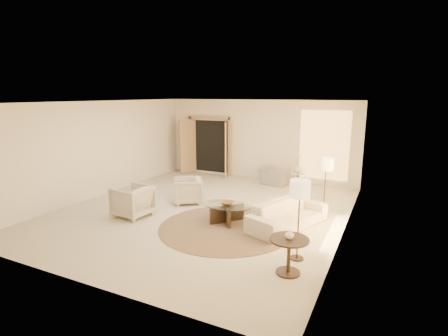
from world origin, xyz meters
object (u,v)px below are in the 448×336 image
at_px(armchair_right, 133,200).
at_px(end_table, 289,250).
at_px(armchair_left, 188,189).
at_px(sofa, 288,214).
at_px(floor_lamp_near, 326,167).
at_px(accent_chair, 275,173).
at_px(side_vase, 299,168).
at_px(bowl, 227,203).
at_px(side_table, 298,179).
at_px(floor_lamp_far, 300,192).
at_px(end_vase, 290,234).
at_px(coffee_table, 227,211).

bearing_deg(armchair_right, end_table, 81.04).
xyz_separation_m(armchair_left, armchair_right, (-0.66, -1.52, 0.03)).
xyz_separation_m(sofa, floor_lamp_near, (0.60, 1.11, 0.96)).
relative_size(sofa, accent_chair, 2.41).
xyz_separation_m(accent_chair, side_vase, (0.83, -0.19, 0.29)).
bearing_deg(bowl, side_table, 78.43).
distance_m(accent_chair, end_table, 6.00).
xyz_separation_m(floor_lamp_near, floor_lamp_far, (0.00, -2.59, 0.02)).
bearing_deg(floor_lamp_near, floor_lamp_far, -90.00).
xyz_separation_m(sofa, armchair_right, (-3.69, -0.96, 0.11)).
height_order(armchair_right, floor_lamp_far, floor_lamp_far).
height_order(sofa, end_vase, end_vase).
height_order(side_table, bowl, side_table).
bearing_deg(coffee_table, armchair_right, -164.53).
relative_size(sofa, armchair_left, 2.71).
height_order(accent_chair, bowl, accent_chair).
xyz_separation_m(accent_chair, side_table, (0.83, -0.19, -0.05)).
bearing_deg(side_table, floor_lamp_far, -75.88).
xyz_separation_m(accent_chair, floor_lamp_near, (2.06, -2.45, 0.88)).
relative_size(end_table, floor_lamp_far, 0.44).
bearing_deg(end_table, floor_lamp_far, 90.00).
xyz_separation_m(sofa, end_table, (0.60, -2.06, 0.13)).
bearing_deg(side_table, armchair_left, -130.45).
distance_m(armchair_left, floor_lamp_far, 4.25).
bearing_deg(accent_chair, coffee_table, 102.89).
xyz_separation_m(accent_chair, end_vase, (2.06, -5.63, 0.33)).
distance_m(sofa, armchair_left, 3.08).
relative_size(armchair_right, side_table, 1.56).
distance_m(sofa, bowl, 1.43).
bearing_deg(sofa, floor_lamp_near, -7.74).
distance_m(end_table, side_table, 5.58).
height_order(coffee_table, side_table, side_table).
xyz_separation_m(armchair_right, coffee_table, (2.30, 0.64, -0.15)).
relative_size(armchair_right, floor_lamp_near, 0.57).
relative_size(accent_chair, bowl, 2.77).
xyz_separation_m(armchair_right, floor_lamp_far, (4.28, -0.51, 0.86)).
bearing_deg(side_vase, bowl, -101.57).
bearing_deg(side_vase, coffee_table, -101.57).
height_order(sofa, floor_lamp_far, floor_lamp_far).
bearing_deg(accent_chair, bowl, 102.89).
relative_size(accent_chair, end_vase, 5.40).
height_order(armchair_left, accent_chair, armchair_left).
height_order(armchair_right, end_table, armchair_right).
relative_size(accent_chair, floor_lamp_near, 0.58).
distance_m(coffee_table, end_table, 2.64).
bearing_deg(armchair_left, sofa, 45.42).
xyz_separation_m(side_table, floor_lamp_near, (1.22, -2.27, 0.94)).
bearing_deg(floor_lamp_far, coffee_table, 149.83).
bearing_deg(armchair_right, accent_chair, 159.27).
bearing_deg(coffee_table, floor_lamp_far, -30.17).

